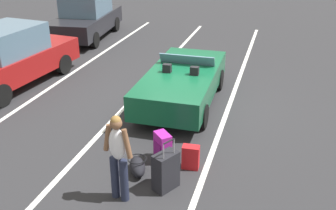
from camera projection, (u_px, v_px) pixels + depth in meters
ground_plane at (182, 103)px, 10.76m from camera, size 80.00×80.00×0.00m
lot_line_near at (228, 108)px, 10.43m from camera, size 18.00×0.12×0.01m
lot_line_mid at (134, 97)px, 11.12m from camera, size 18.00×0.12×0.01m
lot_line_far at (51, 87)px, 11.82m from camera, size 18.00×0.12×0.01m
convertible_car at (184, 80)px, 10.69m from camera, size 4.17×1.89×1.24m
suitcase_large_black at (166, 171)px, 7.13m from camera, size 0.56×0.47×1.05m
suitcase_medium_bright at (163, 147)px, 8.02m from camera, size 0.45×0.45×0.62m
suitcase_small_carryon at (191, 157)px, 7.78m from camera, size 0.24×0.35×0.50m
duffel_bag at (137, 166)px, 7.65m from camera, size 0.71×0.56×0.34m
traveler_person at (118, 154)px, 6.62m from camera, size 0.29×0.61×1.65m
parked_sedan_near at (9, 57)px, 11.62m from camera, size 4.65×2.23×1.82m
parked_sedan_far at (87, 17)px, 16.63m from camera, size 4.67×2.27×1.82m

